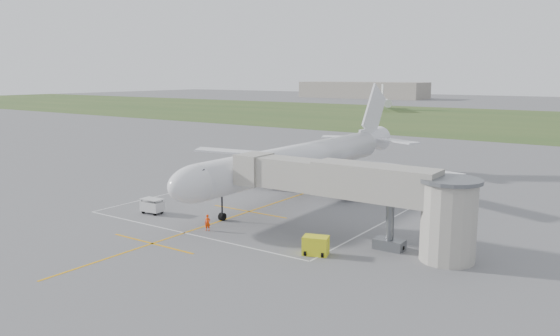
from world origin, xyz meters
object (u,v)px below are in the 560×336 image
Objects in this scene: jet_bridge at (366,192)px; gpu_unit at (316,246)px; ramp_worker_nose at (208,223)px; ramp_worker_wing at (279,183)px; airliner at (302,160)px; baggage_cart at (152,206)px.

jet_bridge is 6.59m from gpu_unit.
ramp_worker_wing is (-5.20, 19.52, 0.04)m from ramp_worker_nose.
airliner is 29.58× the size of ramp_worker_nose.
ramp_worker_nose is at bearing -86.07° from airliner.
jet_bridge reaches higher than ramp_worker_nose.
gpu_unit is 1.53× the size of ramp_worker_nose.
jet_bridge is 24.31m from baggage_cart.
airliner is 19.52m from baggage_cart.
airliner reaches higher than gpu_unit.
baggage_cart is (-21.56, 1.60, 0.07)m from gpu_unit.
airliner reaches higher than jet_bridge.
baggage_cart is 1.55× the size of ramp_worker_nose.
ramp_worker_nose is (-14.42, -4.64, -3.95)m from jet_bridge.
gpu_unit is 12.21m from ramp_worker_nose.
baggage_cart is (-23.78, -3.17, -3.90)m from jet_bridge.
ramp_worker_wing reaches higher than ramp_worker_nose.
jet_bridge is 14.81× the size of ramp_worker_nose.
gpu_unit is at bearing -164.92° from ramp_worker_wing.
ramp_worker_nose is at bearing -12.53° from baggage_cart.
airliner is 28.20× the size of ramp_worker_wing.
ramp_worker_wing is at bearing 73.47° from baggage_cart.
airliner is at bearing 70.95° from ramp_worker_nose.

